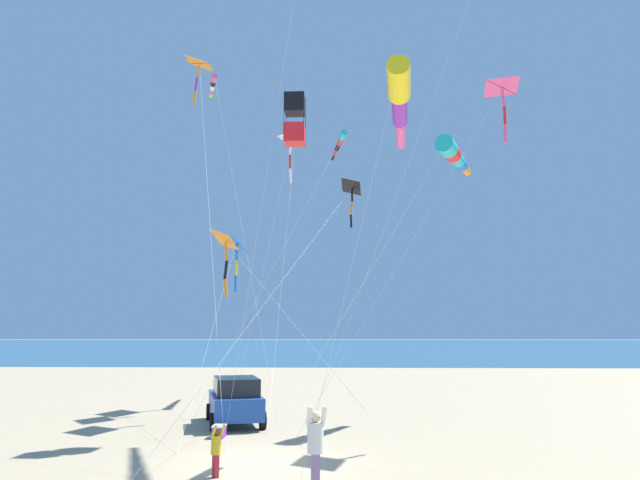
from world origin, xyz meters
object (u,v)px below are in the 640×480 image
object	(u,v)px
cooler_box	(219,431)
kite_delta_red_high_left	(200,64)
parked_car	(235,400)
kite_delta_small_distant	(291,140)
person_child_green_jacket	(216,448)
kite_windsock_orange_high_right	(213,86)
kite_windsock_rainbow_low_near	(399,97)
person_adult_flyer	(315,443)
kite_box_white_trailing	(295,119)
kite_windsock_striped_overhead	(453,154)
kite_delta_yellow_midlevel	(353,188)
kite_delta_black_fish_shape	(502,88)
kite_delta_checkered_midright	(238,243)
kite_windsock_long_streamer_right	(339,143)
kite_delta_purple_drifting	(227,241)

from	to	relation	value
cooler_box	kite_delta_red_high_left	world-z (taller)	kite_delta_red_high_left
parked_car	kite_delta_small_distant	size ratio (longest dim) A/B	0.32
person_child_green_jacket	kite_windsock_orange_high_right	bearing A→B (deg)	-166.01
kite_windsock_orange_high_right	kite_windsock_rainbow_low_near	bearing A→B (deg)	27.37
person_adult_flyer	kite_delta_red_high_left	distance (m)	21.52
kite_box_white_trailing	kite_windsock_striped_overhead	xyz separation A→B (m)	(-2.66, 7.07, -0.77)
kite_delta_yellow_midlevel	kite_windsock_striped_overhead	world-z (taller)	kite_windsock_striped_overhead
kite_delta_small_distant	kite_box_white_trailing	size ratio (longest dim) A/B	1.06
cooler_box	kite_delta_small_distant	size ratio (longest dim) A/B	0.04
parked_car	kite_delta_black_fish_shape	xyz separation A→B (m)	(0.96, 10.87, 12.53)
person_child_green_jacket	kite_delta_yellow_midlevel	bearing A→B (deg)	162.36
kite_windsock_striped_overhead	kite_delta_red_high_left	bearing A→B (deg)	-95.27
kite_delta_yellow_midlevel	kite_delta_checkered_midright	world-z (taller)	kite_delta_yellow_midlevel
kite_windsock_long_streamer_right	kite_delta_black_fish_shape	bearing A→B (deg)	26.55
cooler_box	kite_box_white_trailing	xyz separation A→B (m)	(-2.51, 2.36, 12.26)
cooler_box	person_adult_flyer	bearing A→B (deg)	28.36
cooler_box	kite_windsock_long_streamer_right	bearing A→B (deg)	164.74
person_adult_flyer	person_child_green_jacket	xyz separation A→B (m)	(-1.17, -2.57, -0.36)
parked_car	cooler_box	world-z (taller)	parked_car
cooler_box	kite_windsock_striped_overhead	distance (m)	15.74
kite_delta_small_distant	kite_box_white_trailing	world-z (taller)	kite_delta_small_distant
parked_car	kite_box_white_trailing	world-z (taller)	kite_box_white_trailing
kite_delta_checkered_midright	kite_delta_purple_drifting	bearing A→B (deg)	5.03
person_adult_flyer	kite_delta_purple_drifting	xyz separation A→B (m)	(-11.29, -4.46, 6.56)
person_child_green_jacket	kite_delta_checkered_midright	size ratio (longest dim) A/B	0.10
parked_car	kite_windsock_rainbow_low_near	world-z (taller)	kite_windsock_rainbow_low_near
kite_delta_red_high_left	kite_delta_checkered_midright	world-z (taller)	kite_delta_red_high_left
kite_windsock_long_streamer_right	kite_box_white_trailing	world-z (taller)	kite_windsock_long_streamer_right
kite_delta_black_fish_shape	kite_delta_small_distant	bearing A→B (deg)	-130.28
person_child_green_jacket	kite_delta_red_high_left	size ratio (longest dim) A/B	0.08
person_adult_flyer	kite_delta_small_distant	world-z (taller)	kite_delta_small_distant
parked_car	kite_delta_small_distant	distance (m)	14.92
kite_delta_red_high_left	kite_windsock_long_streamer_right	distance (m)	11.45
kite_delta_yellow_midlevel	kite_windsock_striped_overhead	bearing A→B (deg)	78.84
kite_box_white_trailing	kite_windsock_rainbow_low_near	bearing A→B (deg)	34.35
kite_delta_black_fish_shape	person_child_green_jacket	bearing A→B (deg)	-52.35
kite_delta_checkered_midright	kite_windsock_rainbow_low_near	bearing A→B (deg)	30.49
kite_delta_yellow_midlevel	kite_delta_checkered_midright	xyz separation A→B (m)	(-3.41, -6.06, -2.08)
person_adult_flyer	kite_box_white_trailing	distance (m)	14.79
kite_delta_checkered_midright	kite_box_white_trailing	size ratio (longest dim) A/B	1.00
person_adult_flyer	kite_windsock_striped_overhead	size ratio (longest dim) A/B	0.16
kite_delta_yellow_midlevel	kite_windsock_long_streamer_right	bearing A→B (deg)	-176.01
kite_windsock_orange_high_right	kite_windsock_striped_overhead	distance (m)	21.43
parked_car	kite_delta_yellow_midlevel	xyz separation A→B (m)	(-3.21, 4.81, 9.43)
kite_box_white_trailing	kite_delta_black_fish_shape	bearing A→B (deg)	85.99
kite_delta_red_high_left	kite_windsock_long_streamer_right	xyz separation A→B (m)	(-9.04, 6.93, -1.20)
person_child_green_jacket	kite_delta_purple_drifting	bearing A→B (deg)	-169.43
person_adult_flyer	kite_windsock_long_streamer_right	xyz separation A→B (m)	(-22.14, 0.51, 14.62)
kite_delta_yellow_midlevel	kite_delta_black_fish_shape	world-z (taller)	kite_delta_black_fish_shape
kite_delta_black_fish_shape	kite_windsock_orange_high_right	world-z (taller)	kite_windsock_orange_high_right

